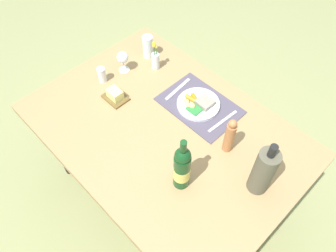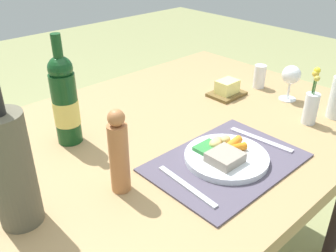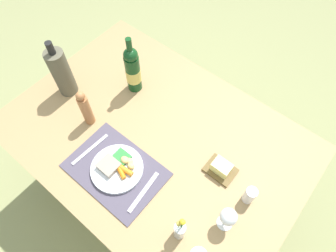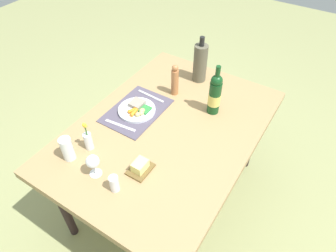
# 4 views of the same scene
# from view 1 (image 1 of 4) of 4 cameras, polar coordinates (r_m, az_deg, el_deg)

# --- Properties ---
(ground_plane) EXTENTS (8.00, 8.00, 0.00)m
(ground_plane) POSITION_cam_1_polar(r_m,az_deg,el_deg) (2.28, -0.41, -11.08)
(ground_plane) COLOR #91955F
(dining_table) EXTENTS (1.37, 0.97, 0.71)m
(dining_table) POSITION_cam_1_polar(r_m,az_deg,el_deg) (1.72, -0.53, -1.62)
(dining_table) COLOR #A48355
(dining_table) RESTS_ON ground_plane
(placemat) EXTENTS (0.41, 0.29, 0.01)m
(placemat) POSITION_cam_1_polar(r_m,az_deg,el_deg) (1.77, 5.45, 3.53)
(placemat) COLOR #4F4859
(placemat) RESTS_ON dining_table
(dinner_plate) EXTENTS (0.23, 0.23, 0.04)m
(dinner_plate) POSITION_cam_1_polar(r_m,az_deg,el_deg) (1.76, 5.23, 3.82)
(dinner_plate) COLOR white
(dinner_plate) RESTS_ON placemat
(fork) EXTENTS (0.03, 0.20, 0.00)m
(fork) POSITION_cam_1_polar(r_m,az_deg,el_deg) (1.71, 9.40, 0.81)
(fork) COLOR silver
(fork) RESTS_ON placemat
(knife) EXTENTS (0.04, 0.20, 0.00)m
(knife) POSITION_cam_1_polar(r_m,az_deg,el_deg) (1.84, 1.71, 6.37)
(knife) COLOR silver
(knife) RESTS_ON placemat
(flower_vase) EXTENTS (0.04, 0.04, 0.19)m
(flower_vase) POSITION_cam_1_polar(r_m,az_deg,el_deg) (1.93, -2.17, 11.37)
(flower_vase) COLOR silver
(flower_vase) RESTS_ON dining_table
(wine_bottle) EXTENTS (0.07, 0.07, 0.32)m
(wine_bottle) POSITION_cam_1_polar(r_m,az_deg,el_deg) (1.40, 2.41, -7.22)
(wine_bottle) COLOR #13421C
(wine_bottle) RESTS_ON dining_table
(water_tumbler) EXTENTS (0.06, 0.06, 0.14)m
(water_tumbler) POSITION_cam_1_polar(r_m,az_deg,el_deg) (2.01, -3.46, 13.28)
(water_tumbler) COLOR silver
(water_tumbler) RESTS_ON dining_table
(butter_dish) EXTENTS (0.13, 0.10, 0.06)m
(butter_dish) POSITION_cam_1_polar(r_m,az_deg,el_deg) (1.81, -9.08, 5.22)
(butter_dish) COLOR brown
(butter_dish) RESTS_ON dining_table
(salt_shaker) EXTENTS (0.05, 0.05, 0.09)m
(salt_shaker) POSITION_cam_1_polar(r_m,az_deg,el_deg) (1.90, -11.31, 8.65)
(salt_shaker) COLOR white
(salt_shaker) RESTS_ON dining_table
(pepper_mill) EXTENTS (0.05, 0.05, 0.22)m
(pepper_mill) POSITION_cam_1_polar(r_m,az_deg,el_deg) (1.54, 10.57, -1.70)
(pepper_mill) COLOR #B37142
(pepper_mill) RESTS_ON dining_table
(cooler_bottle) EXTENTS (0.09, 0.09, 0.32)m
(cooler_bottle) POSITION_cam_1_polar(r_m,az_deg,el_deg) (1.44, 16.07, -7.49)
(cooler_bottle) COLOR #595543
(cooler_bottle) RESTS_ON dining_table
(wine_glass) EXTENTS (0.07, 0.07, 0.13)m
(wine_glass) POSITION_cam_1_polar(r_m,az_deg,el_deg) (1.91, -7.80, 11.51)
(wine_glass) COLOR white
(wine_glass) RESTS_ON dining_table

